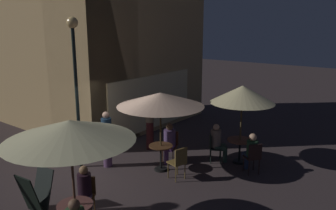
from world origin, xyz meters
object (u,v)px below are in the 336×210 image
(patron_seated_1, at_px, (84,190))
(patron_seated_3, at_px, (218,141))
(menu_sandwich_board, at_px, (36,192))
(cafe_chair_5, at_px, (253,156))
(patron_standing_5, at_px, (107,139))
(patron_seated_0, at_px, (169,140))
(patio_umbrella_2, at_px, (242,95))
(patron_seated_4, at_px, (251,150))
(cafe_chair_0, at_px, (171,143))
(patron_standing_6, at_px, (150,124))
(cafe_table_2, at_px, (240,145))
(cafe_chair_2, at_px, (86,193))
(patio_umbrella_0, at_px, (161,100))
(street_lamp_near_corner, at_px, (75,67))
(cafe_table_0, at_px, (161,152))
(cafe_chair_4, at_px, (213,145))
(patio_umbrella_1, at_px, (70,131))
(cafe_chair_1, at_px, (179,160))

(patron_seated_1, bearing_deg, patron_seated_3, 133.89)
(menu_sandwich_board, relative_size, patron_seated_3, 0.79)
(cafe_chair_5, bearing_deg, patron_standing_5, 68.50)
(patron_seated_0, distance_m, patron_seated_1, 3.77)
(patio_umbrella_2, height_order, patron_seated_4, patio_umbrella_2)
(cafe_chair_0, xyz_separation_m, patron_seated_1, (-3.87, -0.55, 0.13))
(cafe_chair_0, distance_m, patron_standing_6, 1.23)
(cafe_table_2, height_order, patron_seated_3, patron_seated_3)
(patron_seated_0, xyz_separation_m, patron_standing_6, (0.45, 1.19, 0.18))
(menu_sandwich_board, bearing_deg, patron_seated_0, -13.90)
(cafe_chair_2, height_order, patron_seated_1, patron_seated_1)
(menu_sandwich_board, xyz_separation_m, patron_seated_0, (4.24, -0.58, 0.20))
(patio_umbrella_0, xyz_separation_m, patron_seated_4, (1.50, -2.16, -1.47))
(street_lamp_near_corner, xyz_separation_m, patron_standing_6, (2.45, -0.66, -2.18))
(patron_seated_0, bearing_deg, menu_sandwich_board, -25.56)
(cafe_table_2, height_order, cafe_chair_2, cafe_chair_2)
(cafe_table_0, relative_size, patron_standing_6, 0.45)
(cafe_chair_5, bearing_deg, cafe_table_2, 0.00)
(cafe_table_2, relative_size, patron_seated_1, 0.65)
(cafe_chair_4, bearing_deg, patio_umbrella_0, -154.38)
(patio_umbrella_1, relative_size, patron_standing_6, 1.45)
(cafe_chair_4, bearing_deg, cafe_chair_2, -132.34)
(street_lamp_near_corner, distance_m, patron_seated_0, 3.60)
(cafe_table_0, height_order, patron_seated_4, patron_seated_4)
(cafe_chair_1, distance_m, patron_seated_1, 2.90)
(cafe_chair_0, bearing_deg, patron_seated_1, -9.58)
(cafe_chair_5, bearing_deg, patio_umbrella_2, 0.00)
(patio_umbrella_0, distance_m, patron_seated_3, 2.37)
(cafe_table_0, xyz_separation_m, cafe_chair_4, (1.49, -0.89, -0.01))
(patio_umbrella_1, relative_size, patron_standing_5, 1.45)
(cafe_chair_5, bearing_deg, patio_umbrella_0, 69.88)
(cafe_chair_0, height_order, cafe_chair_5, cafe_chair_5)
(cafe_chair_0, relative_size, patron_seated_1, 0.75)
(cafe_chair_2, height_order, patron_standing_6, patron_standing_6)
(cafe_table_0, height_order, patio_umbrella_2, patio_umbrella_2)
(cafe_table_0, height_order, patron_seated_0, patron_seated_0)
(patio_umbrella_0, bearing_deg, patron_standing_5, 118.09)
(patio_umbrella_1, bearing_deg, patron_seated_4, -15.78)
(patio_umbrella_2, distance_m, patron_seated_4, 1.67)
(patron_seated_1, height_order, patron_seated_3, patron_seated_3)
(cafe_chair_5, distance_m, patron_seated_0, 2.60)
(patio_umbrella_2, bearing_deg, patron_seated_1, 165.48)
(patio_umbrella_2, xyz_separation_m, cafe_chair_0, (-1.13, 1.85, -1.63))
(patio_umbrella_2, relative_size, patron_seated_0, 1.99)
(cafe_table_2, distance_m, cafe_chair_4, 0.83)
(cafe_chair_1, bearing_deg, patio_umbrella_1, 102.61)
(cafe_table_0, bearing_deg, patio_umbrella_1, -168.72)
(street_lamp_near_corner, bearing_deg, patron_standing_5, -49.06)
(cafe_chair_0, distance_m, cafe_chair_1, 1.47)
(cafe_chair_0, relative_size, patron_seated_4, 0.77)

